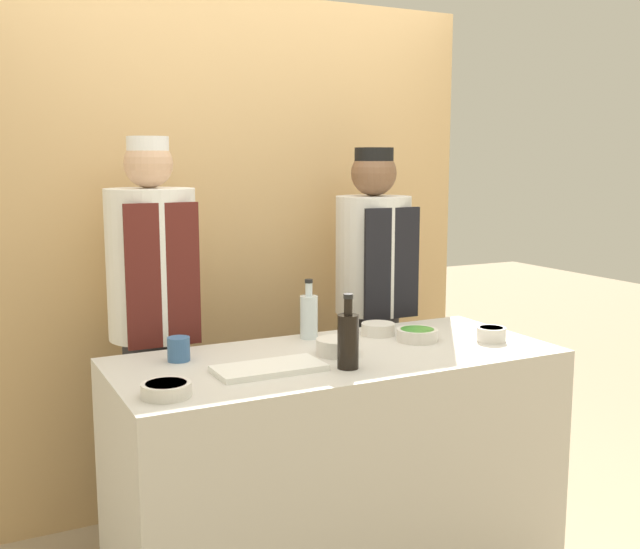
# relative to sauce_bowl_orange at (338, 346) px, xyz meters

# --- Properties ---
(cabinet_wall) EXTENTS (2.37, 0.18, 2.40)m
(cabinet_wall) POSITION_rel_sauce_bowl_orange_xyz_m (-0.00, 1.03, 0.23)
(cabinet_wall) COLOR tan
(cabinet_wall) RESTS_ON ground_plane
(counter) EXTENTS (1.65, 0.71, 0.93)m
(counter) POSITION_rel_sauce_bowl_orange_xyz_m (-0.00, 0.00, -0.50)
(counter) COLOR beige
(counter) RESTS_ON ground_plane
(sauce_bowl_orange) EXTENTS (0.16, 0.16, 0.06)m
(sauce_bowl_orange) POSITION_rel_sauce_bowl_orange_xyz_m (0.00, 0.00, 0.00)
(sauce_bowl_orange) COLOR silver
(sauce_bowl_orange) RESTS_ON counter
(sauce_bowl_red) EXTENTS (0.15, 0.15, 0.04)m
(sauce_bowl_red) POSITION_rel_sauce_bowl_orange_xyz_m (-0.70, -0.20, -0.01)
(sauce_bowl_red) COLOR silver
(sauce_bowl_red) RESTS_ON counter
(sauce_bowl_yellow) EXTENTS (0.11, 0.11, 0.06)m
(sauce_bowl_yellow) POSITION_rel_sauce_bowl_orange_xyz_m (0.64, -0.09, -0.00)
(sauce_bowl_yellow) COLOR silver
(sauce_bowl_yellow) RESTS_ON counter
(sauce_bowl_green) EXTENTS (0.16, 0.16, 0.05)m
(sauce_bowl_green) POSITION_rel_sauce_bowl_orange_xyz_m (0.38, 0.04, -0.01)
(sauce_bowl_green) COLOR silver
(sauce_bowl_green) RESTS_ON counter
(sauce_bowl_white) EXTENTS (0.14, 0.14, 0.05)m
(sauce_bowl_white) POSITION_rel_sauce_bowl_orange_xyz_m (0.30, 0.20, -0.01)
(sauce_bowl_white) COLOR silver
(sauce_bowl_white) RESTS_ON counter
(cutting_board) EXTENTS (0.37, 0.18, 0.02)m
(cutting_board) POSITION_rel_sauce_bowl_orange_xyz_m (-0.31, -0.09, -0.02)
(cutting_board) COLOR white
(cutting_board) RESTS_ON counter
(bottle_soy) EXTENTS (0.07, 0.07, 0.26)m
(bottle_soy) POSITION_rel_sauce_bowl_orange_xyz_m (-0.06, -0.18, 0.07)
(bottle_soy) COLOR black
(bottle_soy) RESTS_ON counter
(bottle_clear) EXTENTS (0.07, 0.07, 0.24)m
(bottle_clear) POSITION_rel_sauce_bowl_orange_xyz_m (0.01, 0.28, 0.06)
(bottle_clear) COLOR silver
(bottle_clear) RESTS_ON counter
(cup_blue) EXTENTS (0.08, 0.08, 0.09)m
(cup_blue) POSITION_rel_sauce_bowl_orange_xyz_m (-0.55, 0.18, 0.01)
(cup_blue) COLOR #386093
(cup_blue) RESTS_ON counter
(chef_left) EXTENTS (0.36, 0.36, 1.74)m
(chef_left) POSITION_rel_sauce_bowl_orange_xyz_m (-0.53, 0.62, -0.03)
(chef_left) COLOR #28282D
(chef_left) RESTS_ON ground_plane
(chef_right) EXTENTS (0.35, 0.35, 1.70)m
(chef_right) POSITION_rel_sauce_bowl_orange_xyz_m (0.52, 0.62, -0.04)
(chef_right) COLOR #28282D
(chef_right) RESTS_ON ground_plane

